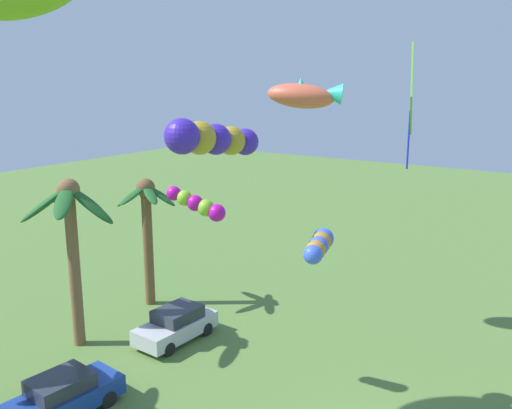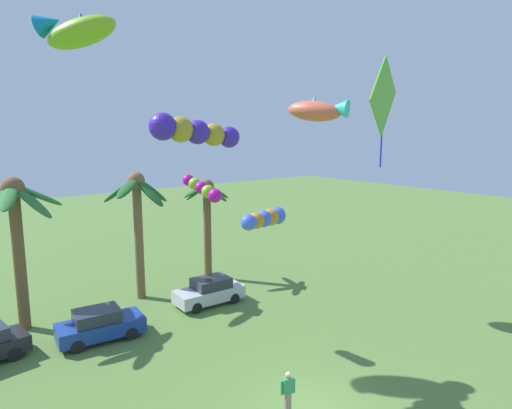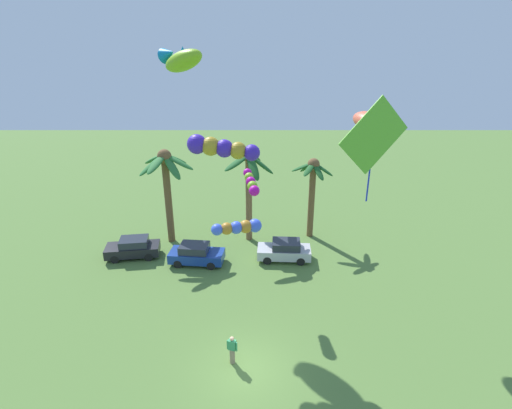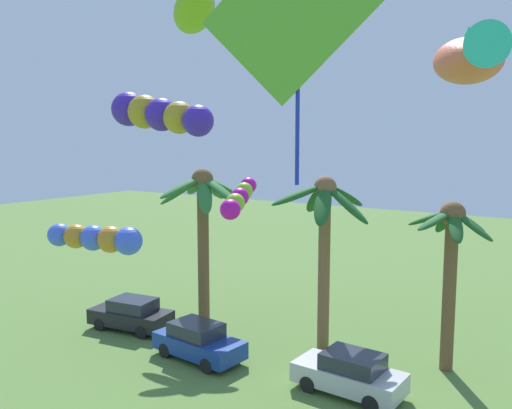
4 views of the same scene
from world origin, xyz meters
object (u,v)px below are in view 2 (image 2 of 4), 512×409
at_px(spectator_0, 288,393).
at_px(palm_tree_0, 207,208).
at_px(palm_tree_2, 15,216).
at_px(palm_tree_1, 138,206).
at_px(kite_fish_5, 77,31).
at_px(kite_tube_1, 193,131).
at_px(kite_tube_2, 265,218).
at_px(parked_car_1, 100,325).
at_px(kite_tube_3, 203,189).
at_px(kite_diamond_4, 383,97).
at_px(parked_car_0, 210,291).
at_px(kite_fish_0, 318,110).

bearing_deg(spectator_0, palm_tree_0, 68.17).
bearing_deg(palm_tree_2, spectator_0, -66.69).
relative_size(palm_tree_1, kite_fish_5, 2.11).
xyz_separation_m(palm_tree_1, kite_tube_1, (-1.29, -8.68, 4.21)).
bearing_deg(palm_tree_0, palm_tree_1, -173.53).
height_order(spectator_0, kite_tube_2, kite_tube_2).
height_order(parked_car_1, kite_tube_3, kite_tube_3).
distance_m(spectator_0, kite_diamond_4, 12.02).
bearing_deg(parked_car_1, spectator_0, -71.84).
bearing_deg(palm_tree_1, kite_tube_1, -98.47).
height_order(palm_tree_0, palm_tree_2, palm_tree_2).
distance_m(palm_tree_1, kite_diamond_4, 14.76).
height_order(parked_car_0, kite_diamond_4, kite_diamond_4).
bearing_deg(palm_tree_2, parked_car_0, -18.60).
relative_size(kite_fish_0, kite_diamond_4, 0.77).
xyz_separation_m(palm_tree_1, parked_car_1, (-3.79, -3.90, -4.79)).
relative_size(palm_tree_1, kite_fish_0, 2.12).
xyz_separation_m(palm_tree_2, kite_fish_5, (2.38, -3.42, 8.24)).
relative_size(kite_tube_1, kite_tube_2, 1.61).
height_order(palm_tree_2, parked_car_1, palm_tree_2).
bearing_deg(spectator_0, kite_tube_2, 78.28).
bearing_deg(parked_car_0, palm_tree_2, 161.40).
bearing_deg(palm_tree_1, kite_fish_0, -46.24).
height_order(kite_tube_1, kite_fish_5, kite_fish_5).
bearing_deg(parked_car_1, kite_diamond_4, -42.98).
relative_size(palm_tree_2, spectator_0, 4.80).
xyz_separation_m(kite_fish_0, kite_tube_2, (-7.30, -4.55, -4.17)).
relative_size(palm_tree_1, palm_tree_2, 0.98).
xyz_separation_m(parked_car_1, kite_fish_5, (-0.16, 0.15, 13.21)).
bearing_deg(kite_fish_0, palm_tree_2, 152.31).
height_order(palm_tree_1, kite_fish_5, kite_fish_5).
bearing_deg(kite_tube_3, kite_fish_5, 144.34).
distance_m(parked_car_0, kite_diamond_4, 14.13).
distance_m(palm_tree_0, kite_diamond_4, 14.57).
xyz_separation_m(kite_fish_0, kite_diamond_4, (-1.56, -5.19, 0.29)).
bearing_deg(palm_tree_1, kite_tube_3, -87.76).
relative_size(spectator_0, kite_diamond_4, 0.35).
bearing_deg(kite_tube_3, kite_fish_0, -4.72).
bearing_deg(kite_diamond_4, kite_tube_3, 132.09).
relative_size(spectator_0, kite_tube_1, 0.41).
distance_m(palm_tree_2, parked_car_0, 10.70).
height_order(kite_tube_2, kite_fish_5, kite_fish_5).
distance_m(palm_tree_2, kite_fish_0, 15.92).
relative_size(kite_tube_2, kite_tube_3, 1.09).
relative_size(palm_tree_1, kite_tube_2, 3.14).
relative_size(kite_tube_2, kite_fish_5, 0.67).
distance_m(parked_car_0, parked_car_1, 6.47).
height_order(kite_fish_0, kite_tube_2, kite_fish_0).
bearing_deg(palm_tree_2, palm_tree_1, 2.96).
xyz_separation_m(spectator_0, kite_fish_5, (-3.32, 9.81, 13.15)).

